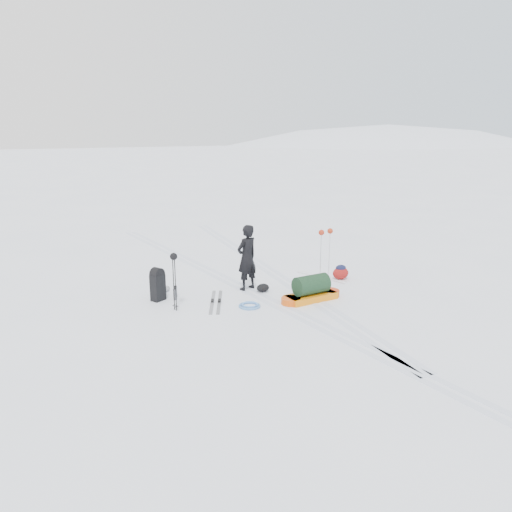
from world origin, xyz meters
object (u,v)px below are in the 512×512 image
object	(u,v)px
pulk_sled	(311,291)
expedition_rucksack	(158,285)
skier	(247,258)
ski_poles_black	(174,263)

from	to	relation	value
pulk_sled	expedition_rucksack	xyz separation A→B (m)	(-3.10, 1.79, 0.13)
skier	pulk_sled	bearing A→B (deg)	106.93
expedition_rucksack	skier	bearing A→B (deg)	-34.80
skier	ski_poles_black	size ratio (longest dim) A/B	1.25
skier	expedition_rucksack	xyz separation A→B (m)	(-2.17, 0.35, -0.46)
skier	expedition_rucksack	size ratio (longest dim) A/B	2.07
skier	pulk_sled	world-z (taller)	skier
pulk_sled	ski_poles_black	size ratio (longest dim) A/B	1.22
pulk_sled	expedition_rucksack	size ratio (longest dim) A/B	2.01
pulk_sled	ski_poles_black	distance (m)	3.26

